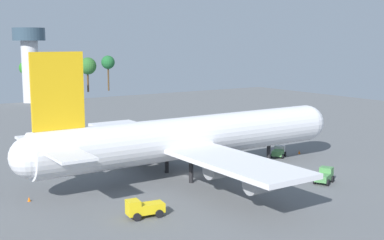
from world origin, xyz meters
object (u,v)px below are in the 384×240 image
at_px(cargo_loader, 279,152).
at_px(pushback_tractor, 324,176).
at_px(control_tower, 30,56).
at_px(catering_truck, 144,208).
at_px(safety_cone_tail, 29,199).
at_px(cargo_airplane, 192,138).
at_px(safety_cone_nose, 299,152).

distance_m(cargo_loader, pushback_tractor, 18.92).
bearing_deg(pushback_tractor, control_tower, 92.74).
distance_m(catering_truck, pushback_tractor, 31.47).
xyz_separation_m(pushback_tractor, control_tower, (-6.37, 133.01, 15.64)).
bearing_deg(catering_truck, cargo_loader, 22.50).
bearing_deg(pushback_tractor, safety_cone_tail, 158.43).
bearing_deg(cargo_loader, cargo_airplane, -174.42).
bearing_deg(cargo_loader, control_tower, 96.53).
distance_m(catering_truck, cargo_loader, 41.41).
xyz_separation_m(cargo_airplane, safety_cone_nose, (26.86, 1.72, -6.05)).
relative_size(cargo_loader, safety_cone_nose, 6.31).
xyz_separation_m(cargo_airplane, control_tower, (8.48, 117.49, 10.42)).
height_order(catering_truck, cargo_loader, catering_truck).
xyz_separation_m(safety_cone_nose, control_tower, (-18.39, 115.78, 16.47)).
xyz_separation_m(safety_cone_tail, control_tower, (35.27, 116.55, 16.47)).
bearing_deg(safety_cone_tail, safety_cone_nose, 0.82).
bearing_deg(catering_truck, safety_cone_nose, 19.57).
height_order(safety_cone_nose, control_tower, control_tower).
distance_m(safety_cone_nose, safety_cone_tail, 53.66).
xyz_separation_m(cargo_airplane, pushback_tractor, (14.84, -15.52, -5.23)).
distance_m(safety_cone_tail, control_tower, 122.88).
xyz_separation_m(cargo_airplane, safety_cone_tail, (-26.79, 0.95, -6.05)).
bearing_deg(catering_truck, cargo_airplane, 39.64).
height_order(cargo_airplane, safety_cone_nose, cargo_airplane).
bearing_deg(pushback_tractor, cargo_loader, 68.80).
bearing_deg(cargo_airplane, safety_cone_tail, 177.97).
bearing_deg(control_tower, pushback_tractor, -87.26).
bearing_deg(safety_cone_nose, safety_cone_tail, -179.18).
height_order(cargo_loader, safety_cone_tail, cargo_loader).
bearing_deg(safety_cone_nose, cargo_loader, 175.56).
bearing_deg(control_tower, safety_cone_tail, -106.84).
xyz_separation_m(cargo_loader, control_tower, (-13.21, 115.37, 15.83)).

